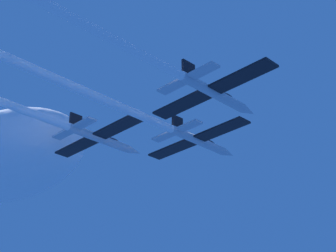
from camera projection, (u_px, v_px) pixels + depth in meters
jet_lead at (128, 110)px, 72.51m from camera, size 18.83×53.66×3.12m
jet_left_wing at (7, 104)px, 71.92m from camera, size 18.83×56.97×3.12m
jet_right_wing at (121, 43)px, 57.83m from camera, size 18.83×55.99×3.12m
cloud_wispy at (6, 159)px, 103.23m from camera, size 41.01×22.55×14.35m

